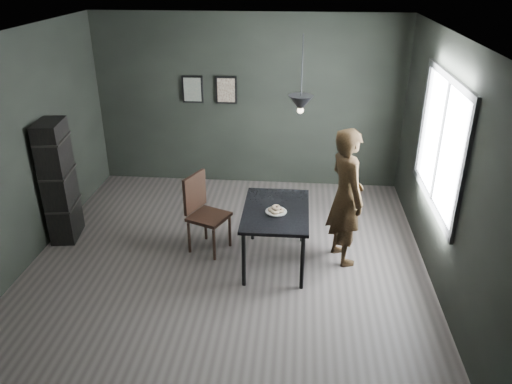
# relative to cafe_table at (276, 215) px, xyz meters

# --- Properties ---
(ground) EXTENTS (5.00, 5.00, 0.00)m
(ground) POSITION_rel_cafe_table_xyz_m (-0.60, 0.00, -0.67)
(ground) COLOR #383331
(ground) RESTS_ON ground
(back_wall) EXTENTS (5.00, 0.10, 2.80)m
(back_wall) POSITION_rel_cafe_table_xyz_m (-0.60, 2.50, 0.73)
(back_wall) COLOR black
(back_wall) RESTS_ON ground
(ceiling) EXTENTS (5.00, 5.00, 0.02)m
(ceiling) POSITION_rel_cafe_table_xyz_m (-0.60, 0.00, 2.13)
(ceiling) COLOR silver
(ceiling) RESTS_ON ground
(window_assembly) EXTENTS (0.04, 1.96, 1.56)m
(window_assembly) POSITION_rel_cafe_table_xyz_m (1.87, 0.20, 0.93)
(window_assembly) COLOR white
(window_assembly) RESTS_ON ground
(cafe_table) EXTENTS (0.80, 1.20, 0.75)m
(cafe_table) POSITION_rel_cafe_table_xyz_m (0.00, 0.00, 0.00)
(cafe_table) COLOR black
(cafe_table) RESTS_ON ground
(white_plate) EXTENTS (0.23, 0.23, 0.01)m
(white_plate) POSITION_rel_cafe_table_xyz_m (0.00, -0.08, 0.08)
(white_plate) COLOR silver
(white_plate) RESTS_ON cafe_table
(donut_pile) EXTENTS (0.20, 0.20, 0.08)m
(donut_pile) POSITION_rel_cafe_table_xyz_m (0.00, -0.08, 0.12)
(donut_pile) COLOR beige
(donut_pile) RESTS_ON white_plate
(woman) EXTENTS (0.63, 0.76, 1.76)m
(woman) POSITION_rel_cafe_table_xyz_m (0.85, 0.16, 0.21)
(woman) COLOR black
(woman) RESTS_ON ground
(wood_chair) EXTENTS (0.59, 0.59, 1.04)m
(wood_chair) POSITION_rel_cafe_table_xyz_m (-0.97, 0.26, -0.08)
(wood_chair) COLOR black
(wood_chair) RESTS_ON ground
(shelf_unit) EXTENTS (0.39, 0.59, 1.66)m
(shelf_unit) POSITION_rel_cafe_table_xyz_m (-2.92, 0.39, 0.16)
(shelf_unit) COLOR black
(shelf_unit) RESTS_ON ground
(pendant_lamp) EXTENTS (0.28, 0.28, 0.86)m
(pendant_lamp) POSITION_rel_cafe_table_xyz_m (0.25, 0.10, 1.38)
(pendant_lamp) COLOR black
(pendant_lamp) RESTS_ON ground
(framed_print_left) EXTENTS (0.34, 0.04, 0.44)m
(framed_print_left) POSITION_rel_cafe_table_xyz_m (-1.50, 2.47, 0.93)
(framed_print_left) COLOR black
(framed_print_left) RESTS_ON ground
(framed_print_right) EXTENTS (0.34, 0.04, 0.44)m
(framed_print_right) POSITION_rel_cafe_table_xyz_m (-0.95, 2.47, 0.93)
(framed_print_right) COLOR black
(framed_print_right) RESTS_ON ground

